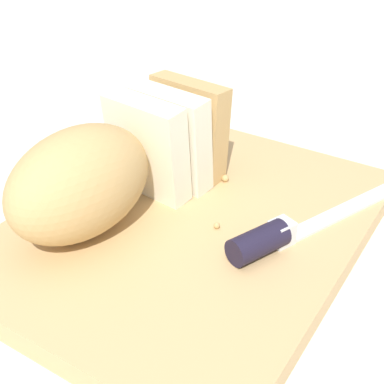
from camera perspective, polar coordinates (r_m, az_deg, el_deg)
ground_plane at (r=0.54m, az=0.00°, el=-4.75°), size 3.00×3.00×0.00m
cutting_board at (r=0.53m, az=0.00°, el=-3.76°), size 0.40×0.32×0.02m
bread_loaf at (r=0.52m, az=-8.22°, el=2.68°), size 0.24×0.11×0.10m
bread_knife at (r=0.50m, az=9.46°, el=-4.23°), size 0.25×0.11×0.03m
crumb_near_knife at (r=0.58m, az=3.50°, el=1.45°), size 0.01×0.01×0.01m
crumb_near_loaf at (r=0.51m, az=2.50°, el=-3.60°), size 0.01×0.01×0.01m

